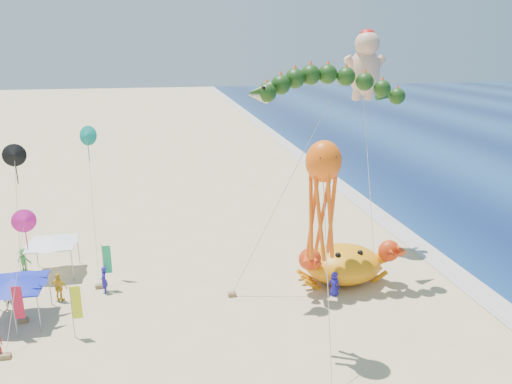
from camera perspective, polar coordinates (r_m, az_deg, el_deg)
ground at (r=32.25m, az=4.27°, el=-11.95°), size 320.00×320.00×0.00m
foam_strip at (r=37.00m, az=22.76°, el=-9.35°), size 320.00×320.00×0.00m
crab_inflatable at (r=34.10m, az=9.98°, el=-7.99°), size 6.96×4.49×3.05m
dragon_kite at (r=30.90m, az=8.33°, el=11.41°), size 11.63×3.85×13.84m
cherub_kite at (r=38.52m, az=12.37°, el=14.17°), size 2.31×6.02×16.41m
octopus_kite at (r=24.02m, az=7.60°, el=0.06°), size 1.74×4.59×11.09m
canopy_blue at (r=31.82m, az=-25.99°, el=-9.21°), size 3.62×3.62×2.71m
canopy_white at (r=37.03m, az=-22.32°, el=-5.17°), size 3.39×3.39×2.71m
feather_flags at (r=31.69m, az=-22.89°, el=-9.78°), size 7.83×5.46×3.20m
beachgoers at (r=33.32m, az=-20.41°, el=-10.36°), size 21.25×11.06×1.85m
small_kites at (r=32.47m, az=-25.47°, el=0.81°), size 9.72×9.30×10.31m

